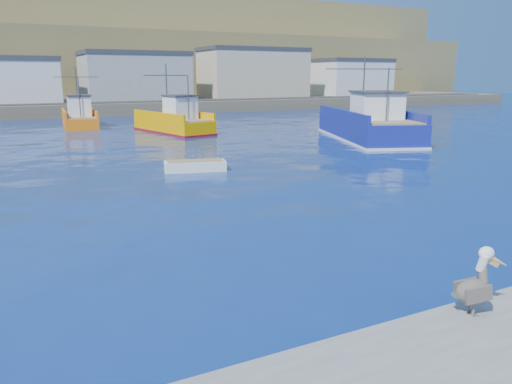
# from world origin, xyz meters

# --- Properties ---
(ground) EXTENTS (260.00, 260.00, 0.00)m
(ground) POSITION_xyz_m (0.00, 0.00, 0.00)
(ground) COLOR navy
(ground) RESTS_ON ground
(dock_bollards) EXTENTS (36.20, 0.20, 0.30)m
(dock_bollards) POSITION_xyz_m (0.60, -3.40, 0.65)
(dock_bollards) COLOR #4C4C4C
(dock_bollards) RESTS_ON dock
(far_shore) EXTENTS (200.00, 81.00, 24.00)m
(far_shore) POSITION_xyz_m (0.00, 109.20, 8.98)
(far_shore) COLOR brown
(far_shore) RESTS_ON ground
(trawler_yellow_b) EXTENTS (5.35, 10.28, 6.32)m
(trawler_yellow_b) POSITION_xyz_m (5.82, 35.56, 0.96)
(trawler_yellow_b) COLOR #EF9E00
(trawler_yellow_b) RESTS_ON ground
(trawler_blue) EXTENTS (9.34, 14.75, 6.85)m
(trawler_blue) POSITION_xyz_m (18.68, 23.17, 1.18)
(trawler_blue) COLOR navy
(trawler_blue) RESTS_ON ground
(boat_orange) EXTENTS (4.34, 8.48, 6.08)m
(boat_orange) POSITION_xyz_m (-1.40, 44.77, 1.03)
(boat_orange) COLOR orange
(boat_orange) RESTS_ON ground
(skiff_mid) EXTENTS (3.61, 2.01, 0.74)m
(skiff_mid) POSITION_xyz_m (0.74, 16.32, 0.24)
(skiff_mid) COLOR silver
(skiff_mid) RESTS_ON ground
(skiff_far) EXTENTS (2.71, 4.20, 0.86)m
(skiff_far) POSITION_xyz_m (30.33, 36.59, 0.28)
(skiff_far) COLOR silver
(skiff_far) RESTS_ON ground
(pelican) EXTENTS (1.15, 0.67, 1.44)m
(pelican) POSITION_xyz_m (-0.55, -3.54, 1.11)
(pelican) COLOR #595451
(pelican) RESTS_ON dock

